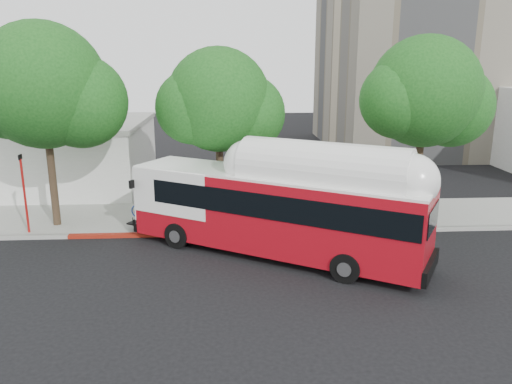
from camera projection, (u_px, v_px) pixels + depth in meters
The scene contains 10 objects.
ground at pixel (245, 268), 19.71m from camera, with size 120.00×120.00×0.00m, color black.
sidewalk at pixel (240, 216), 25.97m from camera, with size 60.00×5.00×0.15m, color gray.
curb_strip at pixel (242, 233), 23.46m from camera, with size 60.00×0.30×0.15m, color gray.
red_curb_segment at pixel (177, 234), 23.29m from camera, with size 10.00×0.32×0.16m, color maroon.
street_tree_left at pixel (54, 90), 22.90m from camera, with size 6.67×5.80×9.74m.
street_tree_mid at pixel (227, 104), 24.02m from camera, with size 5.75×5.00×8.62m.
street_tree_right at pixel (433, 96), 24.31m from camera, with size 6.21×5.40×9.18m.
low_commercial_bldg at pixel (18, 154), 31.88m from camera, with size 16.20×10.20×4.25m.
transit_bus at pixel (276, 213), 20.57m from camera, with size 12.72×8.89×3.98m.
signal_pole at pixel (25, 195), 22.88m from camera, with size 0.11×0.36×3.85m.
Camera 1 is at (-0.63, -18.29, 7.94)m, focal length 35.00 mm.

